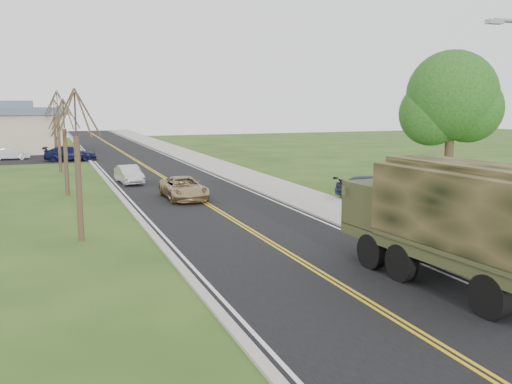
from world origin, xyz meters
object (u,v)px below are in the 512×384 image
suv_champagne (184,188)px  pickup_navy (373,187)px  military_truck (453,215)px  sedan_silver (129,175)px

suv_champagne → pickup_navy: suv_champagne is taller
military_truck → suv_champagne: military_truck is taller
suv_champagne → sedan_silver: size_ratio=1.24×
military_truck → suv_champagne: bearing=97.5°
pickup_navy → military_truck: bearing=162.6°
military_truck → pickup_navy: size_ratio=1.78×
suv_champagne → sedan_silver: (-2.02, 7.52, -0.03)m
military_truck → suv_champagne: size_ratio=1.69×
sedan_silver → suv_champagne: bearing=-80.3°
suv_champagne → pickup_navy: bearing=-19.2°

